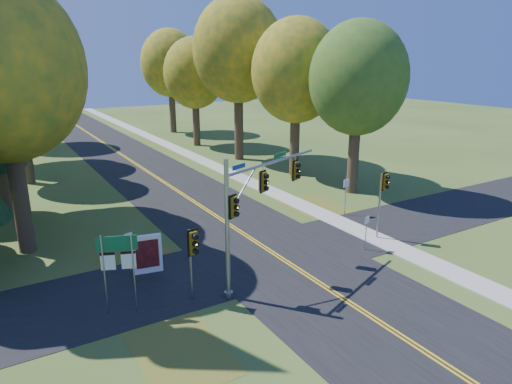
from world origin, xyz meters
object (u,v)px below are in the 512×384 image
traffic_mast (253,202)px  info_kiosk (147,254)px  east_signal_pole (383,189)px  route_sign_cluster (118,258)px

traffic_mast → info_kiosk: 6.01m
east_signal_pole → route_sign_cluster: bearing=166.9°
traffic_mast → info_kiosk: traffic_mast is taller
route_sign_cluster → info_kiosk: size_ratio=1.76×
traffic_mast → info_kiosk: size_ratio=3.27×
info_kiosk → route_sign_cluster: bearing=-114.8°
route_sign_cluster → info_kiosk: (2.04, 2.89, -1.45)m
route_sign_cluster → traffic_mast: bearing=15.4°
east_signal_pole → info_kiosk: (-12.80, 2.71, -2.03)m
east_signal_pole → route_sign_cluster: size_ratio=1.15×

